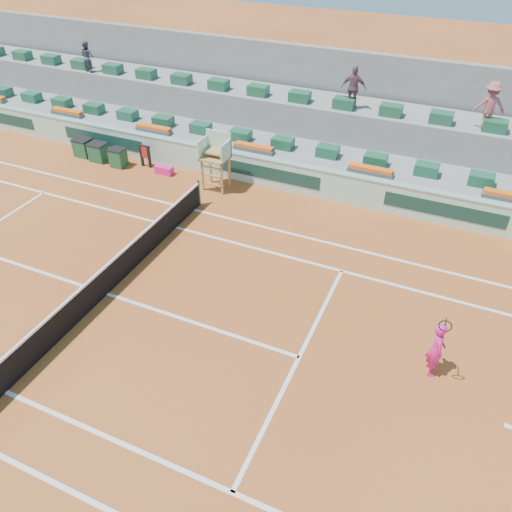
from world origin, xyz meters
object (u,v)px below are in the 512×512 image
object	(u,v)px
tennis_player	(436,349)
umpire_chair	(216,153)
drink_cooler_a	(118,158)
player_bag	(164,170)

from	to	relation	value
tennis_player	umpire_chair	bearing A→B (deg)	146.14
drink_cooler_a	tennis_player	size ratio (longest dim) A/B	0.37
player_bag	umpire_chair	distance (m)	3.04
player_bag	tennis_player	size ratio (longest dim) A/B	0.36
player_bag	umpire_chair	bearing A→B (deg)	-2.39
drink_cooler_a	tennis_player	distance (m)	16.05
player_bag	drink_cooler_a	size ratio (longest dim) A/B	0.97
player_bag	drink_cooler_a	xyz separation A→B (m)	(-2.26, -0.20, 0.24)
umpire_chair	tennis_player	bearing A→B (deg)	-33.86
player_bag	umpire_chair	world-z (taller)	umpire_chair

